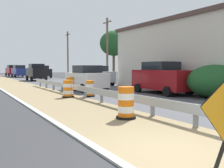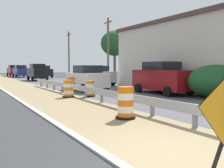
# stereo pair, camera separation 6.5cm
# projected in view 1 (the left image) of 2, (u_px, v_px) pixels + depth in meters

# --- Properties ---
(ground_plane) EXTENTS (160.00, 160.00, 0.00)m
(ground_plane) POSITION_uv_depth(u_px,v_px,m) (174.00, 154.00, 5.33)
(ground_plane) COLOR #333335
(median_dirt_strip) EXTENTS (3.62, 120.00, 0.01)m
(median_dirt_strip) POSITION_uv_depth(u_px,v_px,m) (194.00, 149.00, 5.63)
(median_dirt_strip) COLOR #8E7A56
(median_dirt_strip) RESTS_ON ground
(curb_near_edge) EXTENTS (0.20, 120.00, 0.11)m
(curb_near_edge) POSITION_uv_depth(u_px,v_px,m) (122.00, 165.00, 4.68)
(curb_near_edge) COLOR #ADADA8
(curb_near_edge) RESTS_ON ground
(guardrail_median) EXTENTS (0.18, 40.83, 0.71)m
(guardrail_median) POSITION_uv_depth(u_px,v_px,m) (224.00, 116.00, 6.74)
(guardrail_median) COLOR #999EA3
(guardrail_median) RESTS_ON ground
(traffic_barrel_nearest) EXTENTS (0.71, 0.71, 1.13)m
(traffic_barrel_nearest) POSITION_uv_depth(u_px,v_px,m) (126.00, 104.00, 8.92)
(traffic_barrel_nearest) COLOR orange
(traffic_barrel_nearest) RESTS_ON ground
(traffic_barrel_close) EXTENTS (0.63, 0.63, 0.99)m
(traffic_barrel_close) POSITION_uv_depth(u_px,v_px,m) (90.00, 89.00, 15.57)
(traffic_barrel_close) COLOR orange
(traffic_barrel_close) RESTS_ON ground
(traffic_barrel_mid) EXTENTS (0.71, 0.71, 1.03)m
(traffic_barrel_mid) POSITION_uv_depth(u_px,v_px,m) (68.00, 90.00, 15.18)
(traffic_barrel_mid) COLOR orange
(traffic_barrel_mid) RESTS_ON ground
(traffic_barrel_far) EXTENTS (0.74, 0.74, 1.03)m
(traffic_barrel_far) POSITION_uv_depth(u_px,v_px,m) (70.00, 85.00, 19.36)
(traffic_barrel_far) COLOR orange
(traffic_barrel_far) RESTS_ON ground
(car_lead_near_lane) EXTENTS (2.16, 4.79, 2.15)m
(car_lead_near_lane) POSITION_uv_depth(u_px,v_px,m) (19.00, 71.00, 45.41)
(car_lead_near_lane) COLOR navy
(car_lead_near_lane) RESTS_ON ground
(car_trailing_near_lane) EXTENTS (2.04, 4.10, 1.94)m
(car_trailing_near_lane) POSITION_uv_depth(u_px,v_px,m) (98.00, 75.00, 25.65)
(car_trailing_near_lane) COLOR silver
(car_trailing_near_lane) RESTS_ON ground
(car_lead_far_lane) EXTENTS (2.08, 4.02, 2.24)m
(car_lead_far_lane) POSITION_uv_depth(u_px,v_px,m) (36.00, 72.00, 33.74)
(car_lead_far_lane) COLOR black
(car_lead_far_lane) RESTS_ON ground
(car_mid_far_lane) EXTENTS (2.14, 4.44, 2.07)m
(car_mid_far_lane) POSITION_uv_depth(u_px,v_px,m) (43.00, 72.00, 43.08)
(car_mid_far_lane) COLOR black
(car_mid_far_lane) RESTS_ON ground
(car_trailing_far_lane) EXTENTS (2.10, 4.51, 2.22)m
(car_trailing_far_lane) POSITION_uv_depth(u_px,v_px,m) (12.00, 71.00, 50.78)
(car_trailing_far_lane) COLOR maroon
(car_trailing_far_lane) RESTS_ON ground
(car_distant_a) EXTENTS (2.12, 4.67, 2.18)m
(car_distant_a) POSITION_uv_depth(u_px,v_px,m) (162.00, 78.00, 17.25)
(car_distant_a) COLOR maroon
(car_distant_a) RESTS_ON ground
(car_distant_b) EXTENTS (2.12, 4.15, 1.94)m
(car_distant_b) POSITION_uv_depth(u_px,v_px,m) (86.00, 78.00, 19.42)
(car_distant_b) COLOR silver
(car_distant_b) RESTS_ON ground
(roadside_shop_near) EXTENTS (8.57, 15.60, 5.47)m
(roadside_shop_near) POSITION_uv_depth(u_px,v_px,m) (210.00, 55.00, 20.38)
(roadside_shop_near) COLOR beige
(roadside_shop_near) RESTS_ON ground
(utility_pole_mid) EXTENTS (0.24, 1.80, 7.48)m
(utility_pole_mid) POSITION_uv_depth(u_px,v_px,m) (107.00, 49.00, 29.43)
(utility_pole_mid) COLOR brown
(utility_pole_mid) RESTS_ON ground
(utility_pole_far) EXTENTS (0.24, 1.80, 7.65)m
(utility_pole_far) POSITION_uv_depth(u_px,v_px,m) (68.00, 54.00, 42.00)
(utility_pole_far) COLOR brown
(utility_pole_far) RESTS_ON ground
(bush_roadside) EXTENTS (3.27, 3.27, 1.96)m
(bush_roadside) POSITION_uv_depth(u_px,v_px,m) (215.00, 81.00, 14.89)
(bush_roadside) COLOR #1E4C23
(bush_roadside) RESTS_ON ground
(tree_roadside) EXTENTS (3.98, 3.98, 6.98)m
(tree_roadside) POSITION_uv_depth(u_px,v_px,m) (114.00, 43.00, 36.02)
(tree_roadside) COLOR brown
(tree_roadside) RESTS_ON ground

